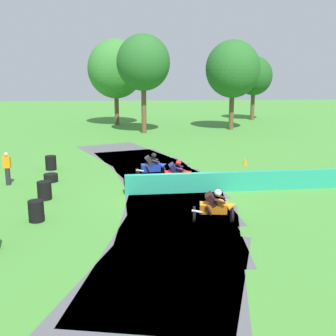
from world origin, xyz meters
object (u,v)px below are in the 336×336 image
(motorcycle_trailing_blue, at_px, (152,166))
(tire_stack_extra_a, at_px, (51,163))
(motorcycle_lead_orange, at_px, (216,206))
(tire_stack_mid_a, at_px, (36,211))
(track_marshal, at_px, (7,169))
(traffic_cone, at_px, (245,161))
(tire_stack_far, at_px, (51,178))
(tire_stack_mid_b, at_px, (44,190))
(motorcycle_chase_red, at_px, (177,174))

(motorcycle_trailing_blue, height_order, tire_stack_extra_a, motorcycle_trailing_blue)
(motorcycle_lead_orange, height_order, tire_stack_mid_a, motorcycle_lead_orange)
(motorcycle_trailing_blue, distance_m, track_marshal, 7.14)
(tire_stack_mid_a, relative_size, tire_stack_extra_a, 1.00)
(tire_stack_extra_a, distance_m, traffic_cone, 11.28)
(motorcycle_lead_orange, distance_m, tire_stack_far, 9.75)
(motorcycle_trailing_blue, xyz_separation_m, tire_stack_mid_a, (-4.52, -6.10, -0.26))
(tire_stack_mid_a, relative_size, tire_stack_mid_b, 1.00)
(track_marshal, bearing_deg, motorcycle_chase_red, -6.38)
(motorcycle_lead_orange, distance_m, tire_stack_extra_a, 12.04)
(motorcycle_lead_orange, xyz_separation_m, motorcycle_trailing_blue, (-2.11, 6.74, 0.02))
(tire_stack_far, bearing_deg, motorcycle_trailing_blue, 2.65)
(motorcycle_trailing_blue, bearing_deg, motorcycle_lead_orange, -72.62)
(traffic_cone, bearing_deg, tire_stack_mid_a, -137.98)
(tire_stack_mid_b, relative_size, traffic_cone, 1.82)
(motorcycle_chase_red, xyz_separation_m, track_marshal, (-8.22, 0.92, 0.17))
(motorcycle_chase_red, xyz_separation_m, tire_stack_extra_a, (-6.77, 4.10, -0.25))
(tire_stack_mid_a, height_order, track_marshal, track_marshal)
(motorcycle_lead_orange, relative_size, motorcycle_chase_red, 1.01)
(tire_stack_mid_a, xyz_separation_m, tire_stack_far, (-0.62, 5.87, -0.20))
(tire_stack_mid_a, bearing_deg, motorcycle_chase_red, 38.37)
(motorcycle_trailing_blue, xyz_separation_m, tire_stack_extra_a, (-5.66, 2.45, -0.26))
(tire_stack_mid_a, height_order, tire_stack_mid_b, same)
(motorcycle_chase_red, height_order, track_marshal, track_marshal)
(motorcycle_lead_orange, height_order, track_marshal, track_marshal)
(tire_stack_mid_b, distance_m, tire_stack_extra_a, 5.81)
(tire_stack_mid_a, height_order, tire_stack_far, tire_stack_mid_a)
(tire_stack_mid_a, distance_m, tire_stack_far, 5.90)
(motorcycle_trailing_blue, xyz_separation_m, track_marshal, (-7.11, -0.72, 0.16))
(motorcycle_trailing_blue, height_order, track_marshal, track_marshal)
(motorcycle_chase_red, height_order, tire_stack_far, motorcycle_chase_red)
(tire_stack_far, height_order, tire_stack_extra_a, tire_stack_extra_a)
(motorcycle_trailing_blue, relative_size, tire_stack_extra_a, 2.11)
(tire_stack_mid_b, relative_size, tire_stack_extra_a, 1.00)
(motorcycle_lead_orange, height_order, traffic_cone, motorcycle_lead_orange)
(motorcycle_lead_orange, relative_size, motorcycle_trailing_blue, 1.00)
(motorcycle_lead_orange, relative_size, tire_stack_extra_a, 2.12)
(motorcycle_chase_red, xyz_separation_m, motorcycle_trailing_blue, (-1.11, 1.64, 0.01))
(track_marshal, distance_m, traffic_cone, 13.27)
(motorcycle_chase_red, distance_m, tire_stack_mid_a, 7.19)
(motorcycle_trailing_blue, bearing_deg, track_marshal, -174.20)
(motorcycle_trailing_blue, relative_size, tire_stack_mid_a, 2.11)
(motorcycle_lead_orange, xyz_separation_m, tire_stack_extra_a, (-7.77, 9.19, -0.24))
(motorcycle_lead_orange, distance_m, motorcycle_chase_red, 5.19)
(motorcycle_chase_red, xyz_separation_m, tire_stack_mid_a, (-5.64, -4.46, -0.25))
(tire_stack_mid_b, distance_m, track_marshal, 3.47)
(motorcycle_chase_red, relative_size, tire_stack_mid_a, 2.10)
(motorcycle_chase_red, distance_m, traffic_cone, 6.49)
(tire_stack_extra_a, bearing_deg, track_marshal, -114.54)
(motorcycle_chase_red, height_order, traffic_cone, motorcycle_chase_red)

